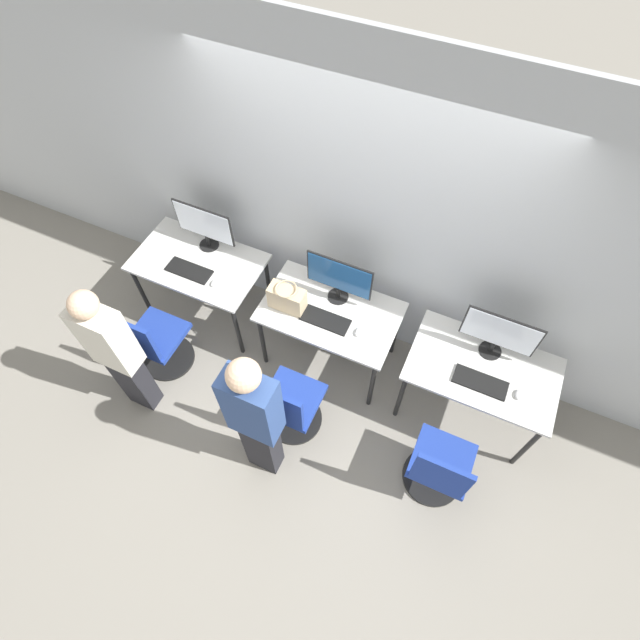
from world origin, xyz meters
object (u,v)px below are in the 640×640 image
object	(u,v)px
keyboard_center	(325,320)
mouse_right	(519,395)
office_chair_center	(290,407)
monitor_right	(499,334)
keyboard_left	(189,270)
handbag	(287,298)
mouse_left	(215,283)
person_left	(115,351)
monitor_center	(339,278)
person_center	(255,418)
mouse_center	(359,332)
keyboard_right	(480,382)
monitor_left	(204,225)
office_chair_left	(155,343)
office_chair_right	(438,470)

from	to	relation	value
keyboard_center	mouse_right	xyz separation A→B (m)	(1.57, -0.01, 0.01)
office_chair_center	monitor_right	size ratio (longest dim) A/B	1.60
keyboard_left	handbag	bearing A→B (deg)	1.28
mouse_left	person_left	distance (m)	0.97
mouse_left	monitor_center	distance (m)	1.08
monitor_center	handbag	bearing A→B (deg)	-142.26
person_center	monitor_right	world-z (taller)	person_center
person_left	mouse_center	xyz separation A→B (m)	(1.60, 0.97, -0.08)
keyboard_center	handbag	xyz separation A→B (m)	(-0.34, -0.00, 0.11)
keyboard_center	handbag	world-z (taller)	handbag
mouse_left	keyboard_right	world-z (taller)	mouse_left
mouse_center	mouse_right	world-z (taller)	same
office_chair_center	mouse_right	bearing A→B (deg)	22.06
keyboard_center	monitor_right	bearing A→B (deg)	12.07
mouse_center	monitor_left	bearing A→B (deg)	168.94
office_chair_left	keyboard_center	bearing A→B (deg)	24.04
person_left	keyboard_right	bearing A→B (deg)	19.94
monitor_right	handbag	size ratio (longest dim) A/B	1.86
office_chair_left	keyboard_center	xyz separation A→B (m)	(1.36, 0.61, 0.39)
monitor_center	keyboard_center	bearing A→B (deg)	-90.00
person_center	keyboard_right	distance (m)	1.69
mouse_left	keyboard_center	distance (m)	1.01
office_chair_left	office_chair_right	world-z (taller)	same
person_center	monitor_right	xyz separation A→B (m)	(1.35, 1.30, 0.10)
office_chair_center	office_chair_left	bearing A→B (deg)	177.84
keyboard_left	monitor_center	xyz separation A→B (m)	(1.28, 0.28, 0.24)
office_chair_center	handbag	world-z (taller)	handbag
mouse_left	office_chair_right	xyz separation A→B (m)	(2.24, -0.60, -0.40)
office_chair_left	mouse_right	distance (m)	3.01
office_chair_center	mouse_right	distance (m)	1.76
monitor_left	office_chair_right	world-z (taller)	monitor_left
office_chair_left	monitor_left	bearing A→B (deg)	85.36
keyboard_center	person_center	xyz separation A→B (m)	(-0.07, -1.02, 0.14)
person_left	keyboard_center	bearing A→B (deg)	36.52
office_chair_right	monitor_left	bearing A→B (deg)	159.16
keyboard_left	person_center	size ratio (longest dim) A/B	0.24
keyboard_right	office_chair_right	distance (m)	0.73
office_chair_left	mouse_right	xyz separation A→B (m)	(2.93, 0.59, 0.40)
keyboard_left	person_center	world-z (taller)	person_center
keyboard_left	keyboard_center	xyz separation A→B (m)	(1.28, 0.02, 0.00)
person_left	mouse_right	size ratio (longest dim) A/B	17.27
person_center	office_chair_center	bearing A→B (deg)	81.77
monitor_left	office_chair_center	world-z (taller)	monitor_left
person_left	monitor_right	world-z (taller)	person_left
keyboard_left	handbag	world-z (taller)	handbag
office_chair_center	keyboard_right	world-z (taller)	office_chair_center
monitor_center	office_chair_right	world-z (taller)	monitor_center
mouse_left	monitor_center	xyz separation A→B (m)	(1.01, 0.31, 0.24)
monitor_left	monitor_center	distance (m)	1.29
keyboard_center	handbag	distance (m)	0.36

